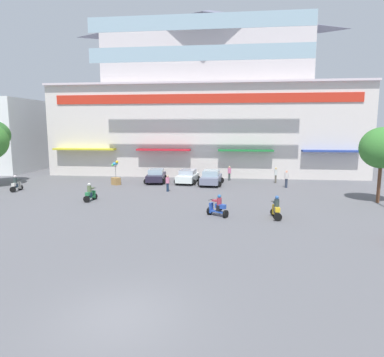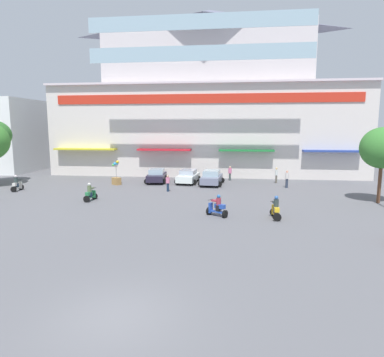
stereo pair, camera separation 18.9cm
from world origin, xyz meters
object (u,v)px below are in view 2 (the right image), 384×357
Objects in this scene: scooter_rider_4 at (217,207)px; pedestrian_3 at (230,172)px; pedestrian_1 at (168,182)px; parked_car_2 at (212,178)px; pedestrian_0 at (287,178)px; plaza_tree_1 at (382,148)px; pedestrian_2 at (276,174)px; scooter_rider_2 at (90,193)px; scooter_rider_1 at (17,184)px; scooter_rider_8 at (276,209)px; parked_car_1 at (188,176)px; balloon_vendor_cart at (116,177)px; parked_car_0 at (157,176)px.

pedestrian_3 is (0.64, 15.76, 0.29)m from scooter_rider_4.
parked_car_2 is at bearing 47.66° from pedestrian_1.
plaza_tree_1 is at bearing -44.77° from pedestrian_0.
pedestrian_2 is 1.04× the size of pedestrian_3.
scooter_rider_1 is at bearing 159.08° from scooter_rider_2.
pedestrian_0 is (-6.13, 6.08, -3.34)m from plaza_tree_1.
parked_car_2 is 2.68× the size of pedestrian_3.
scooter_rider_2 is 0.98× the size of pedestrian_1.
scooter_rider_1 is 0.95× the size of pedestrian_3.
scooter_rider_1 is 25.70m from pedestrian_0.
scooter_rider_8 is 0.90× the size of pedestrian_0.
parked_car_1 is 7.52m from balloon_vendor_cart.
scooter_rider_4 is at bearing -61.88° from parked_car_0.
scooter_rider_4 is 9.77m from pedestrian_1.
balloon_vendor_cart reaches higher than scooter_rider_8.
parked_car_1 is at bearing 15.36° from balloon_vendor_cart.
plaza_tree_1 is 15.63m from parked_car_2.
parked_car_0 is at bearing 171.37° from parked_car_2.
plaza_tree_1 is 3.94× the size of scooter_rider_4.
pedestrian_1 is at bearing 135.85° from scooter_rider_8.
pedestrian_1 is at bearing 41.48° from scooter_rider_2.
pedestrian_1 is at bearing -149.63° from pedestrian_2.
pedestrian_3 is (7.83, 2.29, 0.18)m from parked_car_0.
scooter_rider_1 is at bearing 162.91° from scooter_rider_8.
parked_car_1 is at bearing 170.06° from pedestrian_0.
parked_car_1 is 2.85× the size of scooter_rider_8.
plaza_tree_1 reaches higher than scooter_rider_2.
pedestrian_1 is 0.95× the size of pedestrian_3.
pedestrian_2 reaches higher than pedestrian_3.
pedestrian_3 is at bearing 87.68° from scooter_rider_4.
plaza_tree_1 reaches higher than scooter_rider_4.
parked_car_0 is 0.96× the size of parked_car_1.
parked_car_1 is (-16.13, 7.83, -3.58)m from plaza_tree_1.
plaza_tree_1 reaches higher than parked_car_0.
scooter_rider_4 is at bearing -19.04° from scooter_rider_2.
parked_car_0 is at bearing 118.12° from scooter_rider_4.
pedestrian_0 is at bearing -6.43° from parked_car_2.
balloon_vendor_cart reaches higher than pedestrian_1.
parked_car_0 is at bearing -163.73° from pedestrian_3.
scooter_rider_2 is 0.93× the size of pedestrian_3.
parked_car_2 is 2.83× the size of scooter_rider_1.
scooter_rider_1 is (-15.24, -6.60, -0.10)m from parked_car_1.
parked_car_0 is at bearing 71.92° from scooter_rider_2.
scooter_rider_8 is 16.20m from pedestrian_3.
scooter_rider_8 reaches higher than scooter_rider_2.
scooter_rider_4 is (1.20, -12.56, -0.14)m from parked_car_2.
pedestrian_1 reaches higher than parked_car_0.
plaza_tree_1 is 3.95× the size of scooter_rider_2.
pedestrian_3 reaches higher than scooter_rider_2.
pedestrian_0 is 1.12× the size of pedestrian_1.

